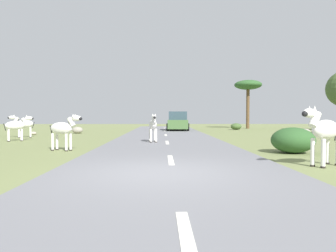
{
  "coord_description": "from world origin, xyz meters",
  "views": [
    {
      "loc": [
        0.09,
        -7.14,
        1.38
      ],
      "look_at": [
        0.41,
        8.59,
        0.86
      ],
      "focal_mm": 32.35,
      "sensor_mm": 36.0,
      "label": 1
    }
  ],
  "objects_px": {
    "zebra_0": "(153,125)",
    "zebra_1": "(17,126)",
    "rock_0": "(305,132)",
    "tree_5": "(248,86)",
    "bush_0": "(293,140)",
    "car_0": "(178,122)",
    "zebra_4": "(324,130)",
    "rock_3": "(78,130)",
    "rock_1": "(33,133)",
    "zebra_3": "(63,129)",
    "bush_2": "(236,126)",
    "zebra_2": "(23,124)"
  },
  "relations": [
    {
      "from": "zebra_1",
      "to": "bush_2",
      "type": "distance_m",
      "value": 20.56
    },
    {
      "from": "bush_0",
      "to": "zebra_4",
      "type": "bearing_deg",
      "value": -98.68
    },
    {
      "from": "tree_5",
      "to": "bush_0",
      "type": "bearing_deg",
      "value": -101.75
    },
    {
      "from": "bush_2",
      "to": "zebra_0",
      "type": "bearing_deg",
      "value": -118.09
    },
    {
      "from": "rock_0",
      "to": "tree_5",
      "type": "bearing_deg",
      "value": 94.29
    },
    {
      "from": "car_0",
      "to": "bush_2",
      "type": "height_order",
      "value": "car_0"
    },
    {
      "from": "zebra_3",
      "to": "zebra_0",
      "type": "bearing_deg",
      "value": 155.26
    },
    {
      "from": "zebra_0",
      "to": "rock_3",
      "type": "xyz_separation_m",
      "value": [
        -6.22,
        8.59,
        -0.65
      ]
    },
    {
      "from": "car_0",
      "to": "bush_2",
      "type": "relative_size",
      "value": 4.06
    },
    {
      "from": "bush_0",
      "to": "zebra_0",
      "type": "bearing_deg",
      "value": 141.1
    },
    {
      "from": "bush_0",
      "to": "rock_3",
      "type": "xyz_separation_m",
      "value": [
        -11.55,
        12.89,
        -0.22
      ]
    },
    {
      "from": "zebra_0",
      "to": "tree_5",
      "type": "height_order",
      "value": "tree_5"
    },
    {
      "from": "rock_0",
      "to": "bush_0",
      "type": "bearing_deg",
      "value": -117.75
    },
    {
      "from": "zebra_2",
      "to": "zebra_3",
      "type": "relative_size",
      "value": 1.02
    },
    {
      "from": "tree_5",
      "to": "rock_1",
      "type": "relative_size",
      "value": 11.76
    },
    {
      "from": "zebra_3",
      "to": "rock_1",
      "type": "height_order",
      "value": "zebra_3"
    },
    {
      "from": "bush_0",
      "to": "rock_0",
      "type": "xyz_separation_m",
      "value": [
        5.4,
        10.26,
        -0.24
      ]
    },
    {
      "from": "zebra_0",
      "to": "car_0",
      "type": "height_order",
      "value": "car_0"
    },
    {
      "from": "zebra_2",
      "to": "car_0",
      "type": "distance_m",
      "value": 13.61
    },
    {
      "from": "rock_1",
      "to": "rock_3",
      "type": "bearing_deg",
      "value": 35.34
    },
    {
      "from": "rock_3",
      "to": "car_0",
      "type": "bearing_deg",
      "value": 27.47
    },
    {
      "from": "bush_2",
      "to": "zebra_3",
      "type": "bearing_deg",
      "value": -122.06
    },
    {
      "from": "bush_2",
      "to": "tree_5",
      "type": "bearing_deg",
      "value": 53.69
    },
    {
      "from": "car_0",
      "to": "bush_0",
      "type": "relative_size",
      "value": 2.76
    },
    {
      "from": "zebra_2",
      "to": "car_0",
      "type": "xyz_separation_m",
      "value": [
        10.3,
        8.9,
        -0.02
      ]
    },
    {
      "from": "bush_0",
      "to": "rock_3",
      "type": "distance_m",
      "value": 17.31
    },
    {
      "from": "tree_5",
      "to": "zebra_4",
      "type": "bearing_deg",
      "value": -101.39
    },
    {
      "from": "zebra_1",
      "to": "rock_1",
      "type": "relative_size",
      "value": 3.18
    },
    {
      "from": "zebra_1",
      "to": "tree_5",
      "type": "xyz_separation_m",
      "value": [
        17.36,
        16.2,
        3.78
      ]
    },
    {
      "from": "rock_0",
      "to": "zebra_3",
      "type": "bearing_deg",
      "value": -146.76
    },
    {
      "from": "rock_1",
      "to": "rock_0",
      "type": "bearing_deg",
      "value": -2.15
    },
    {
      "from": "zebra_4",
      "to": "rock_1",
      "type": "xyz_separation_m",
      "value": [
        -13.77,
        13.95,
        -0.86
      ]
    },
    {
      "from": "zebra_0",
      "to": "zebra_4",
      "type": "height_order",
      "value": "zebra_4"
    },
    {
      "from": "zebra_3",
      "to": "tree_5",
      "type": "height_order",
      "value": "tree_5"
    },
    {
      "from": "tree_5",
      "to": "rock_3",
      "type": "xyz_separation_m",
      "value": [
        -16.08,
        -8.89,
        -4.37
      ]
    },
    {
      "from": "zebra_2",
      "to": "rock_0",
      "type": "bearing_deg",
      "value": -101.49
    },
    {
      "from": "zebra_0",
      "to": "zebra_1",
      "type": "distance_m",
      "value": 7.61
    },
    {
      "from": "zebra_0",
      "to": "car_0",
      "type": "xyz_separation_m",
      "value": [
        1.95,
        12.84,
        -0.07
      ]
    },
    {
      "from": "car_0",
      "to": "rock_3",
      "type": "relative_size",
      "value": 5.31
    },
    {
      "from": "zebra_4",
      "to": "rock_3",
      "type": "distance_m",
      "value": 19.36
    },
    {
      "from": "bush_2",
      "to": "zebra_1",
      "type": "bearing_deg",
      "value": -138.65
    },
    {
      "from": "zebra_0",
      "to": "bush_0",
      "type": "relative_size",
      "value": 0.96
    },
    {
      "from": "zebra_0",
      "to": "rock_0",
      "type": "height_order",
      "value": "zebra_0"
    },
    {
      "from": "zebra_2",
      "to": "bush_2",
      "type": "relative_size",
      "value": 1.38
    },
    {
      "from": "zebra_1",
      "to": "zebra_3",
      "type": "bearing_deg",
      "value": 7.49
    },
    {
      "from": "rock_1",
      "to": "zebra_1",
      "type": "bearing_deg",
      "value": -75.56
    },
    {
      "from": "zebra_2",
      "to": "bush_0",
      "type": "bearing_deg",
      "value": -138.59
    },
    {
      "from": "zebra_0",
      "to": "zebra_2",
      "type": "xyz_separation_m",
      "value": [
        -8.35,
        3.94,
        -0.04
      ]
    },
    {
      "from": "tree_5",
      "to": "rock_0",
      "type": "height_order",
      "value": "tree_5"
    },
    {
      "from": "zebra_0",
      "to": "bush_2",
      "type": "bearing_deg",
      "value": -125.04
    }
  ]
}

